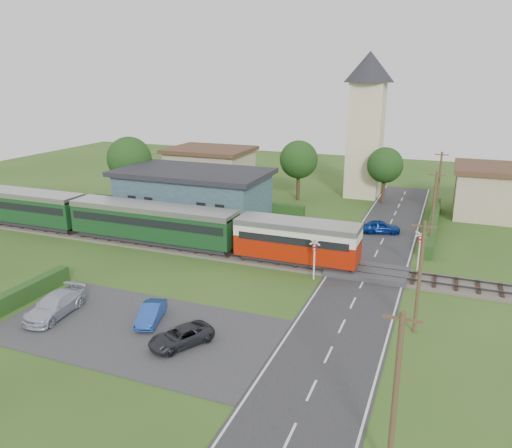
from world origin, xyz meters
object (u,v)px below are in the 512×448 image
at_px(equipment_hut, 97,209).
at_px(church_tower, 367,114).
at_px(station_building, 193,194).
at_px(house_east, 495,191).
at_px(pedestrian_far, 110,213).
at_px(train, 123,218).
at_px(crossing_signal_near, 314,253).
at_px(house_west, 210,168).
at_px(pedestrian_near, 216,228).
at_px(car_park_blue, 151,313).
at_px(car_park_silver, 55,305).
at_px(crossing_signal_far, 420,245).
at_px(car_on_road, 380,227).
at_px(car_park_dark, 181,336).

relative_size(equipment_hut, church_tower, 0.14).
bearing_deg(station_building, house_east, 23.44).
relative_size(equipment_hut, pedestrian_far, 1.48).
bearing_deg(church_tower, train, -123.92).
height_order(train, crossing_signal_near, train).
xyz_separation_m(train, crossing_signal_near, (18.89, -2.41, -0.04)).
bearing_deg(house_east, house_west, 178.36).
bearing_deg(house_east, pedestrian_near, -141.48).
bearing_deg(station_building, car_park_blue, -68.19).
bearing_deg(train, car_park_silver, -70.84).
bearing_deg(car_park_blue, train, 115.07).
relative_size(train, crossing_signal_far, 13.18).
height_order(house_east, pedestrian_near, house_east).
relative_size(crossing_signal_near, crossing_signal_far, 1.00).
xyz_separation_m(crossing_signal_near, crossing_signal_far, (7.20, 4.80, 0.00)).
relative_size(station_building, crossing_signal_near, 4.88).
xyz_separation_m(train, house_west, (-2.51, 23.00, 0.61)).
distance_m(equipment_hut, station_building, 9.92).
distance_m(station_building, crossing_signal_near, 19.98).
distance_m(church_tower, crossing_signal_near, 29.57).
bearing_deg(crossing_signal_far, house_east, 71.92).
bearing_deg(car_on_road, pedestrian_near, 103.97).
bearing_deg(car_park_silver, pedestrian_near, 74.63).
xyz_separation_m(church_tower, car_park_silver, (-12.50, -40.35, -9.46)).
xyz_separation_m(crossing_signal_far, car_on_road, (-4.14, 8.58, -1.45)).
xyz_separation_m(house_east, pedestrian_far, (-36.68, -18.51, -1.48)).
height_order(station_building, pedestrian_far, station_building).
bearing_deg(train, house_west, 96.24).
relative_size(house_west, crossing_signal_near, 3.30).
height_order(crossing_signal_near, car_park_silver, crossing_signal_near).
height_order(crossing_signal_near, car_park_dark, crossing_signal_near).
distance_m(house_east, car_park_dark, 40.92).
bearing_deg(crossing_signal_far, train, -174.76).
bearing_deg(pedestrian_near, pedestrian_far, -0.28).
distance_m(pedestrian_near, pedestrian_far, 12.41).
bearing_deg(house_east, train, -145.89).
relative_size(house_east, pedestrian_far, 5.10).
xyz_separation_m(equipment_hut, station_building, (8.00, 5.79, 0.95)).
distance_m(crossing_signal_near, car_park_silver, 18.38).
height_order(church_tower, car_park_silver, church_tower).
bearing_deg(train, equipment_hut, 149.87).
bearing_deg(church_tower, car_park_silver, -107.21).
bearing_deg(house_west, car_park_dark, -65.83).
distance_m(station_building, car_park_dark, 26.52).
bearing_deg(crossing_signal_near, church_tower, 92.82).
relative_size(car_on_road, car_park_silver, 0.79).
bearing_deg(pedestrian_near, house_east, -137.90).
xyz_separation_m(station_building, car_park_dark, (11.89, -23.62, -2.08)).
xyz_separation_m(equipment_hut, crossing_signal_near, (24.40, -5.61, 0.39)).
distance_m(car_park_silver, pedestrian_near, 17.32).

